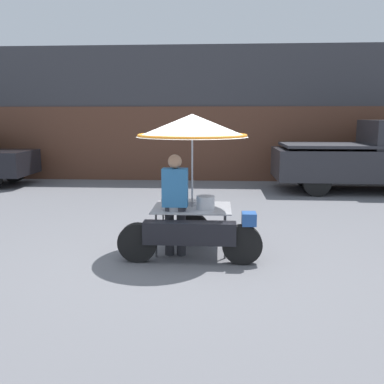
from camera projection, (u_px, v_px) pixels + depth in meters
name	position (u px, v px, depth m)	size (l,w,h in m)	color
ground_plane	(184.00, 255.00, 6.53)	(36.00, 36.00, 0.00)	slate
shopfront_building	(205.00, 115.00, 14.73)	(28.00, 2.06, 4.32)	#38383D
vendor_motorcycle_cart	(192.00, 148.00, 6.47)	(2.09, 1.71, 2.13)	black
vendor_person	(175.00, 200.00, 6.42)	(0.38, 0.22, 1.54)	#2D2D33
pickup_truck	(372.00, 158.00, 11.90)	(5.05, 1.93, 1.99)	black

